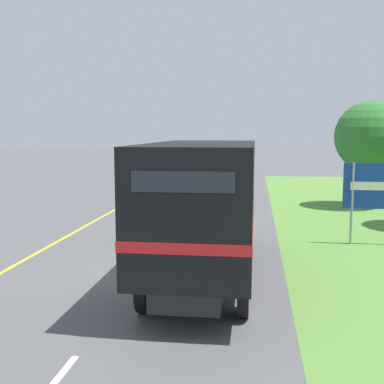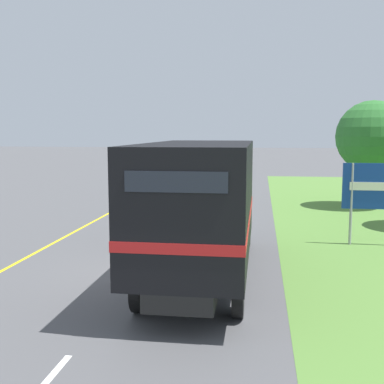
% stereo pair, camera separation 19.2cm
% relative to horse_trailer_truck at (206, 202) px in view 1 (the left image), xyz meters
% --- Properties ---
extents(ground_plane, '(200.00, 200.00, 0.00)m').
position_rel_horse_trailer_truck_xyz_m(ground_plane, '(-1.69, 0.26, -1.94)').
color(ground_plane, '#515154').
extents(edge_line_yellow, '(0.12, 45.44, 0.01)m').
position_rel_horse_trailer_truck_xyz_m(edge_line_yellow, '(-5.39, 5.89, -1.93)').
color(edge_line_yellow, yellow).
rests_on(edge_line_yellow, ground).
extents(centre_dash_near, '(0.12, 2.60, 0.01)m').
position_rel_horse_trailer_truck_xyz_m(centre_dash_near, '(-1.69, 0.70, -1.93)').
color(centre_dash_near, white).
rests_on(centre_dash_near, ground).
extents(centre_dash_mid_a, '(0.12, 2.60, 0.01)m').
position_rel_horse_trailer_truck_xyz_m(centre_dash_mid_a, '(-1.69, 7.30, -1.93)').
color(centre_dash_mid_a, white).
rests_on(centre_dash_mid_a, ground).
extents(centre_dash_mid_b, '(0.12, 2.60, 0.01)m').
position_rel_horse_trailer_truck_xyz_m(centre_dash_mid_b, '(-1.69, 13.90, -1.93)').
color(centre_dash_mid_b, white).
rests_on(centre_dash_mid_b, ground).
extents(centre_dash_far, '(0.12, 2.60, 0.01)m').
position_rel_horse_trailer_truck_xyz_m(centre_dash_far, '(-1.69, 20.50, -1.93)').
color(centre_dash_far, white).
rests_on(centre_dash_far, ground).
extents(centre_dash_farthest, '(0.12, 2.60, 0.01)m').
position_rel_horse_trailer_truck_xyz_m(centre_dash_farthest, '(-1.69, 27.10, -1.93)').
color(centre_dash_farthest, white).
rests_on(centre_dash_farthest, ground).
extents(horse_trailer_truck, '(2.38, 8.38, 3.44)m').
position_rel_horse_trailer_truck_xyz_m(horse_trailer_truck, '(0.00, 0.00, 0.00)').
color(horse_trailer_truck, black).
rests_on(horse_trailer_truck, ground).
extents(lead_car_white, '(1.80, 4.03, 1.92)m').
position_rel_horse_trailer_truck_xyz_m(lead_car_white, '(-3.67, 15.31, -0.97)').
color(lead_car_white, black).
rests_on(lead_car_white, ground).
extents(highway_sign, '(2.03, 0.09, 3.03)m').
position_rel_horse_trailer_truck_xyz_m(highway_sign, '(5.11, 4.27, -0.05)').
color(highway_sign, '#9E9EA3').
rests_on(highway_sign, ground).
extents(roadside_tree_mid, '(3.47, 3.47, 5.20)m').
position_rel_horse_trailer_truck_xyz_m(roadside_tree_mid, '(6.74, 12.58, 1.52)').
color(roadside_tree_mid, brown).
rests_on(roadside_tree_mid, ground).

